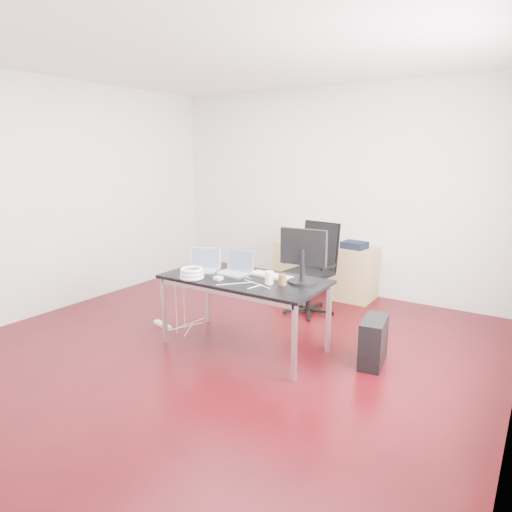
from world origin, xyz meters
The scene contains 18 objects.
room_shell centered at (0.04, 0.00, 1.40)m, with size 5.00×5.00×5.00m.
desk centered at (0.14, 0.13, 0.68)m, with size 1.60×0.80×0.73m.
office_chair centered at (0.22, 1.49, 0.61)m, with size 0.54×0.56×1.08m.
filing_cabinet_left centered at (-0.39, 2.23, 0.35)m, with size 0.50×0.50×0.70m, color #A28651.
filing_cabinet_right centered at (0.49, 2.23, 0.35)m, with size 0.50×0.50×0.70m, color #A28651.
pc_tower centered at (1.34, 0.47, 0.22)m, with size 0.20×0.45×0.44m, color black.
wastebasket centered at (-0.24, 2.25, 0.14)m, with size 0.24×0.24×0.28m, color black.
power_strip centered at (-0.97, 0.09, 0.02)m, with size 0.30×0.06×0.04m, color white.
laptop_left centered at (-0.37, 0.12, 0.79)m, with size 0.41×0.37×0.23m.
laptop_right centered at (-0.02, 0.21, 0.79)m, with size 0.34×0.27×0.23m.
monitor centered at (0.69, 0.29, 1.01)m, with size 0.45×0.26×0.51m.
keyboard centered at (0.34, 0.31, 0.74)m, with size 0.44×0.14×0.02m, color white.
cup_white centered at (0.45, 0.07, 0.79)m, with size 0.08×0.08×0.12m, color white.
cup_brown centered at (0.57, 0.11, 0.78)m, with size 0.08×0.08×0.10m, color brown.
cable_coil centered at (-0.27, -0.18, 0.78)m, with size 0.24×0.24×0.11m.
power_adapter centered at (-0.04, -0.06, 0.74)m, with size 0.07×0.07×0.03m, color white.
speaker centered at (-0.40, 2.25, 0.79)m, with size 0.09×0.08×0.18m, color #9E9E9E.
navy_garment centered at (0.48, 2.18, 0.74)m, with size 0.30×0.24×0.09m, color black.
Camera 1 is at (2.56, -3.41, 1.92)m, focal length 32.00 mm.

